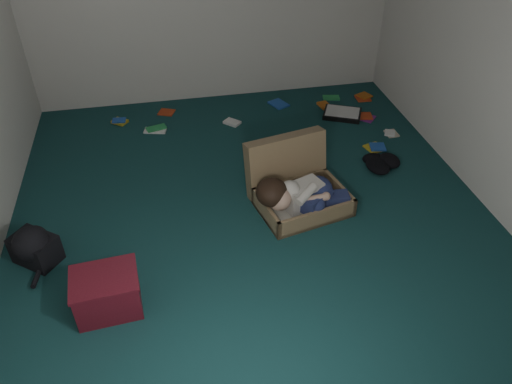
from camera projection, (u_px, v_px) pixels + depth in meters
name	position (u px, v px, depth m)	size (l,w,h in m)	color
floor	(252.00, 214.00, 4.24)	(4.50, 4.50, 0.00)	#163F40
wall_front	(379.00, 338.00, 1.69)	(4.50, 4.50, 0.00)	white
wall_right	(511.00, 48.00, 3.76)	(4.50, 4.50, 0.00)	white
suitcase	(296.00, 185.00, 4.29)	(0.87, 0.85, 0.54)	#8C714D
person	(301.00, 195.00, 4.12)	(0.81, 0.40, 0.33)	beige
maroon_bin	(107.00, 293.00, 3.35)	(0.47, 0.38, 0.30)	maroon
backpack	(35.00, 248.00, 3.73)	(0.41, 0.33, 0.24)	black
clothing_pile	(384.00, 157.00, 4.80)	(0.45, 0.37, 0.14)	black
paper_tray	(342.00, 114.00, 5.58)	(0.50, 0.45, 0.06)	black
book_scatter	(282.00, 117.00, 5.56)	(3.03, 1.40, 0.02)	gold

